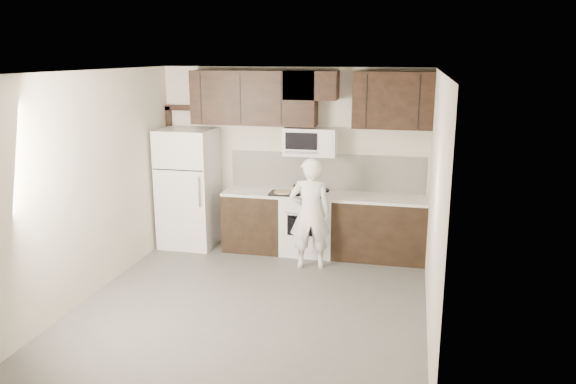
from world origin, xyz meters
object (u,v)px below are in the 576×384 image
(microwave, at_px, (311,142))
(refrigerator, at_px, (188,188))
(person, at_px, (310,213))
(stove, at_px, (308,223))

(microwave, height_order, refrigerator, microwave)
(person, bearing_deg, stove, -90.19)
(stove, height_order, microwave, microwave)
(stove, xyz_separation_m, refrigerator, (-1.85, -0.05, 0.44))
(person, bearing_deg, refrigerator, -28.02)
(stove, bearing_deg, microwave, 90.10)
(microwave, xyz_separation_m, refrigerator, (-1.85, -0.17, -0.75))
(refrigerator, bearing_deg, microwave, 5.15)
(microwave, distance_m, refrigerator, 2.00)
(stove, distance_m, refrigerator, 1.90)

